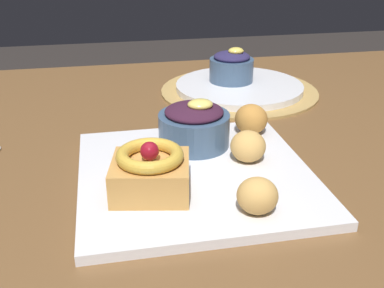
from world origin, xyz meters
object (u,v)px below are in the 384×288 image
(front_plate, at_px, (195,175))
(cake_slice, at_px, (150,171))
(fritter_front, at_px, (257,196))
(back_ramekin, at_px, (232,67))
(fritter_back, at_px, (248,146))
(berry_ramekin, at_px, (194,125))
(back_plate, at_px, (239,87))
(fritter_middle, at_px, (251,119))

(front_plate, xyz_separation_m, cake_slice, (-0.06, -0.04, 0.03))
(fritter_front, bearing_deg, front_plate, 114.07)
(front_plate, xyz_separation_m, back_ramekin, (0.14, 0.34, 0.04))
(fritter_front, xyz_separation_m, fritter_back, (0.03, 0.12, 0.00))
(berry_ramekin, xyz_separation_m, fritter_front, (0.03, -0.18, -0.01))
(berry_ramekin, bearing_deg, back_plate, 60.43)
(berry_ramekin, bearing_deg, fritter_front, -79.82)
(front_plate, height_order, fritter_middle, fritter_middle)
(back_ramekin, bearing_deg, berry_ramekin, -115.74)
(front_plate, bearing_deg, back_plate, 64.48)
(fritter_middle, bearing_deg, fritter_back, -110.29)
(cake_slice, relative_size, berry_ramekin, 1.01)
(fritter_back, relative_size, back_ramekin, 0.54)
(back_ramekin, bearing_deg, fritter_middle, -98.77)
(front_plate, relative_size, cake_slice, 2.87)
(front_plate, relative_size, berry_ramekin, 2.91)
(berry_ramekin, height_order, back_plate, berry_ramekin)
(back_ramekin, bearing_deg, cake_slice, -117.88)
(cake_slice, xyz_separation_m, fritter_middle, (0.17, 0.14, -0.01))
(fritter_front, height_order, fritter_middle, fritter_middle)
(fritter_middle, height_order, back_plate, fritter_middle)
(fritter_middle, xyz_separation_m, back_plate, (0.05, 0.22, -0.02))
(fritter_front, height_order, fritter_back, fritter_back)
(cake_slice, xyz_separation_m, fritter_back, (0.13, 0.06, -0.01))
(fritter_back, bearing_deg, back_ramekin, 78.09)
(berry_ramekin, height_order, back_ramekin, back_ramekin)
(berry_ramekin, relative_size, fritter_back, 2.14)
(back_plate, distance_m, back_ramekin, 0.04)
(front_plate, relative_size, fritter_front, 6.48)
(fritter_front, relative_size, fritter_middle, 0.91)
(back_ramekin, bearing_deg, fritter_back, -101.91)
(fritter_back, height_order, back_ramekin, back_ramekin)
(cake_slice, xyz_separation_m, fritter_front, (0.11, -0.06, -0.01))
(cake_slice, height_order, back_plate, cake_slice)
(fritter_middle, bearing_deg, cake_slice, -139.43)
(front_plate, xyz_separation_m, berry_ramekin, (0.01, 0.08, 0.04))
(front_plate, height_order, berry_ramekin, berry_ramekin)
(cake_slice, height_order, fritter_back, cake_slice)
(fritter_front, bearing_deg, berry_ramekin, 100.18)
(front_plate, distance_m, fritter_back, 0.08)
(cake_slice, height_order, fritter_front, cake_slice)
(cake_slice, distance_m, back_plate, 0.42)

